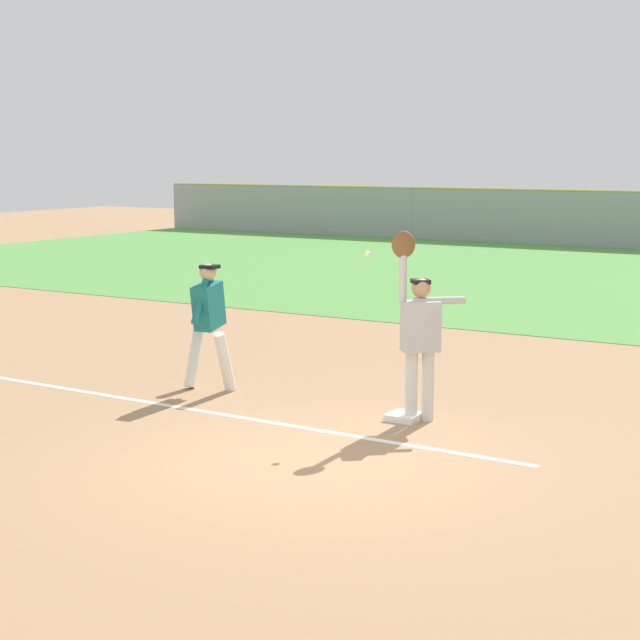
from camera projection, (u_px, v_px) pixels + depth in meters
ground_plane at (319, 458)px, 10.62m from camera, size 79.03×79.03×0.00m
chalk_foul_line at (103, 395)px, 13.42m from camera, size 12.00×0.24×0.01m
first_base at (404, 417)px, 12.14m from camera, size 0.39×0.39×0.08m
fielder at (419, 329)px, 11.93m from camera, size 0.76×0.65×2.28m
runner at (209, 317)px, 13.56m from camera, size 0.78×0.85×1.72m
baseball at (368, 254)px, 11.86m from camera, size 0.07×0.07×0.07m
parked_car_red at (464, 217)px, 41.37m from camera, size 4.44×2.19×1.25m
parked_car_tan at (588, 221)px, 38.79m from camera, size 4.50×2.31×1.25m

